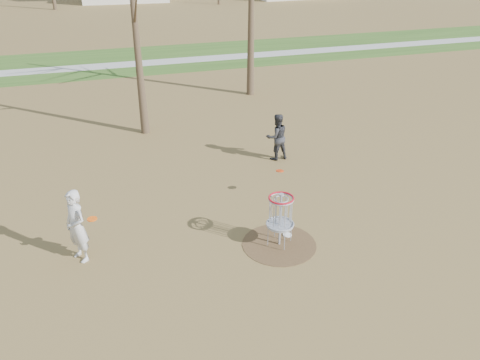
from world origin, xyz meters
name	(u,v)px	position (x,y,z in m)	size (l,w,h in m)	color
ground	(279,244)	(0.00, 0.00, 0.00)	(160.00, 160.00, 0.00)	brown
green_band	(149,59)	(0.00, 21.00, 0.01)	(160.00, 8.00, 0.01)	#2D5119
footpath	(151,63)	(0.00, 20.00, 0.01)	(160.00, 1.50, 0.01)	#9E9E99
dirt_circle	(279,244)	(0.00, 0.00, 0.01)	(1.80, 1.80, 0.01)	#47331E
player_standing	(77,226)	(-4.54, 0.91, 0.88)	(0.64, 0.42, 1.75)	silver
player_throwing	(277,137)	(1.83, 4.67, 0.78)	(0.76, 0.59, 1.57)	#2E2F33
disc_grounded	(287,235)	(0.34, 0.28, 0.02)	(0.22, 0.22, 0.02)	white
discs_in_play	(201,191)	(-1.53, 1.46, 0.98)	(5.27, 1.63, 0.29)	red
disc_golf_basket	(281,212)	(0.00, 0.00, 0.91)	(0.64, 0.64, 1.35)	#9EA3AD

